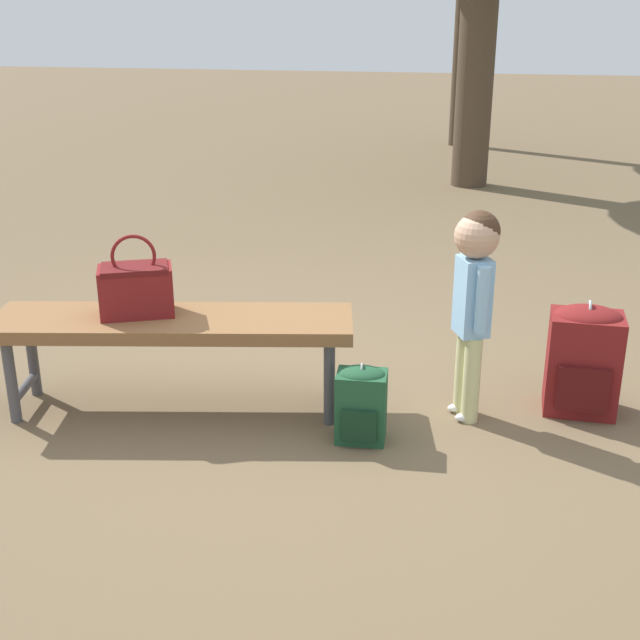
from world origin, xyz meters
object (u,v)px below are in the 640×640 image
(child_standing, at_px, (474,283))
(backpack_small, at_px, (361,402))
(park_bench, at_px, (173,329))
(handbag, at_px, (136,288))
(backpack_large, at_px, (584,357))

(child_standing, bearing_deg, backpack_small, -144.70)
(park_bench, relative_size, handbag, 4.47)
(park_bench, height_order, backpack_small, park_bench)
(handbag, height_order, child_standing, child_standing)
(handbag, bearing_deg, backpack_small, -7.28)
(backpack_small, bearing_deg, handbag, 172.72)
(backpack_large, bearing_deg, backpack_small, -153.57)
(park_bench, xyz_separation_m, backpack_small, (0.87, -0.13, -0.22))
(handbag, height_order, backpack_small, handbag)
(child_standing, xyz_separation_m, backpack_small, (-0.43, -0.31, -0.46))
(handbag, distance_m, child_standing, 1.48)
(park_bench, distance_m, child_standing, 1.34)
(child_standing, distance_m, backpack_small, 0.70)
(child_standing, height_order, backpack_small, child_standing)
(backpack_large, height_order, backpack_small, backpack_large)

